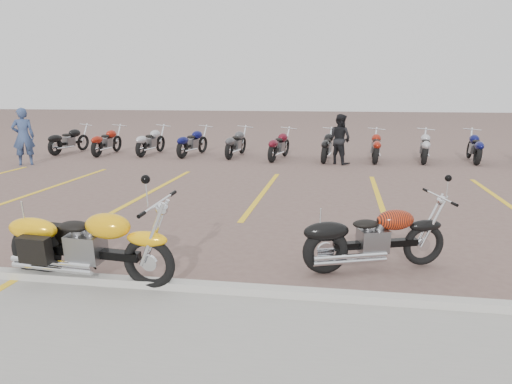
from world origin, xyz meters
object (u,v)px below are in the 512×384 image
at_px(yellow_cruiser, 87,247).
at_px(person_b, 340,139).
at_px(flame_cruiser, 371,241).
at_px(person_a, 23,137).

bearing_deg(yellow_cruiser, person_b, 80.23).
distance_m(flame_cruiser, person_b, 10.04).
distance_m(yellow_cruiser, person_a, 11.56).
bearing_deg(person_b, flame_cruiser, 129.66).
relative_size(yellow_cruiser, person_a, 1.25).
bearing_deg(person_b, person_a, 47.75).
relative_size(yellow_cruiser, person_b, 1.41).
height_order(flame_cruiser, person_a, person_a).
xyz_separation_m(person_a, person_b, (10.17, 1.95, -0.11)).
xyz_separation_m(yellow_cruiser, person_b, (3.10, 11.09, 0.35)).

